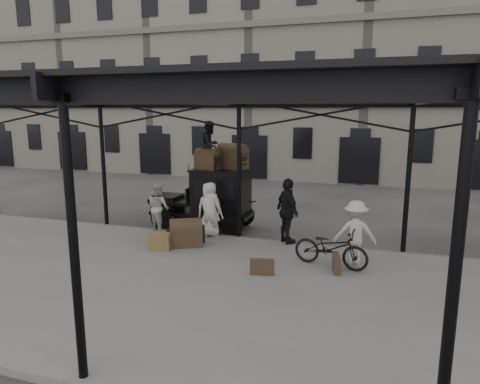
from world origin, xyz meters
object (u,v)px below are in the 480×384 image
Objects in this scene: porter_official at (287,211)px; steamer_trunk_roof_near at (208,161)px; porter_left at (211,210)px; bicycle at (331,247)px; steamer_trunk_platform at (186,234)px; taxi at (213,196)px.

porter_official is 3.46m from steamer_trunk_roof_near.
porter_official is (2.48, 0.08, 0.12)m from porter_left.
bicycle is (3.98, -1.58, -0.37)m from porter_left.
steamer_trunk_roof_near is 0.85× the size of steamer_trunk_platform.
porter_official is 3.16m from steamer_trunk_platform.
steamer_trunk_roof_near reaches higher than bicycle.
porter_left reaches higher than steamer_trunk_platform.
steamer_trunk_roof_near reaches higher than porter_official.
taxi is at bearing -72.42° from porter_left.
porter_official is 2.10× the size of steamer_trunk_platform.
porter_left is at bearing 52.09° from porter_official.
steamer_trunk_platform is at bearing -73.07° from steamer_trunk_roof_near.
steamer_trunk_roof_near is at bearing 71.29° from bicycle.
porter_left is 0.90× the size of bicycle.
porter_left is 2.49m from porter_official.
steamer_trunk_platform is (-4.34, 0.45, -0.17)m from bicycle.
porter_left is 1.30m from steamer_trunk_platform.
steamer_trunk_roof_near reaches higher than steamer_trunk_platform.
taxi is at bearing 66.11° from steamer_trunk_platform.
steamer_trunk_roof_near is (-4.52, 2.70, 1.81)m from bicycle.
steamer_trunk_roof_near is at bearing 68.41° from steamer_trunk_platform.
taxi is 1.45m from porter_left.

